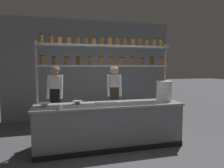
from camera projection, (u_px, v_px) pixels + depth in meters
The scene contains 11 objects.
ground_plane at pixel (110, 146), 4.27m from camera, with size 40.00×40.00×0.00m, color #4C4C51.
back_wall at pixel (91, 70), 6.62m from camera, with size 5.49×0.12×3.20m, color gray.
prep_counter at pixel (110, 125), 4.22m from camera, with size 3.09×0.76×0.92m.
spice_shelf_unit at pixel (107, 57), 4.42m from camera, with size 2.97×0.28×2.36m.
chef_left at pixel (56, 97), 4.59m from camera, with size 0.39×0.32×1.73m.
chef_center at pixel (114, 95), 5.00m from camera, with size 0.40×0.33×1.72m.
container_stack at pixel (164, 91), 4.54m from camera, with size 0.36×0.36×0.45m.
cutting_board at pixel (105, 103), 4.22m from camera, with size 0.40×0.26×0.02m.
prep_bowl_near_left at pixel (77, 102), 4.17m from camera, with size 0.22×0.22×0.06m.
prep_bowl_center_front at pixel (44, 105), 3.88m from camera, with size 0.26×0.26×0.07m.
serving_cup_front at pixel (60, 107), 3.63m from camera, with size 0.08×0.08×0.10m.
Camera 1 is at (-1.00, -4.01, 1.70)m, focal length 32.00 mm.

